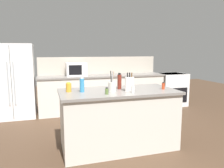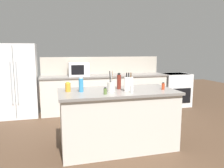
{
  "view_description": "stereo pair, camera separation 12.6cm",
  "coord_description": "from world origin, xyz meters",
  "px_view_note": "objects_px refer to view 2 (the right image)",
  "views": [
    {
      "loc": [
        -1.08,
        -3.24,
        1.57
      ],
      "look_at": [
        0.0,
        0.35,
        0.99
      ],
      "focal_mm": 35.0,
      "sensor_mm": 36.0,
      "label": 1
    },
    {
      "loc": [
        -0.96,
        -3.28,
        1.57
      ],
      "look_at": [
        0.0,
        0.35,
        0.99
      ],
      "focal_mm": 35.0,
      "sensor_mm": 36.0,
      "label": 2
    }
  ],
  "objects_px": {
    "refrigerator": "(17,81)",
    "microwave": "(79,69)",
    "spice_jar_paprika": "(163,86)",
    "utensil_crock": "(111,86)",
    "vinegar_bottle": "(119,82)",
    "knife_block": "(129,84)",
    "range_oven": "(175,89)",
    "honey_jar": "(68,87)",
    "dish_soap_bottle": "(81,85)",
    "spice_jar_oregano": "(105,91)",
    "salt_shaker": "(132,89)"
  },
  "relations": [
    {
      "from": "knife_block",
      "to": "spice_jar_oregano",
      "type": "height_order",
      "value": "knife_block"
    },
    {
      "from": "vinegar_bottle",
      "to": "honey_jar",
      "type": "bearing_deg",
      "value": -179.09
    },
    {
      "from": "vinegar_bottle",
      "to": "spice_jar_oregano",
      "type": "bearing_deg",
      "value": -130.93
    },
    {
      "from": "knife_block",
      "to": "utensil_crock",
      "type": "height_order",
      "value": "utensil_crock"
    },
    {
      "from": "utensil_crock",
      "to": "vinegar_bottle",
      "type": "height_order",
      "value": "utensil_crock"
    },
    {
      "from": "utensil_crock",
      "to": "knife_block",
      "type": "bearing_deg",
      "value": -5.41
    },
    {
      "from": "knife_block",
      "to": "dish_soap_bottle",
      "type": "distance_m",
      "value": 0.73
    },
    {
      "from": "range_oven",
      "to": "knife_block",
      "type": "relative_size",
      "value": 3.17
    },
    {
      "from": "salt_shaker",
      "to": "spice_jar_paprika",
      "type": "bearing_deg",
      "value": 12.59
    },
    {
      "from": "refrigerator",
      "to": "dish_soap_bottle",
      "type": "height_order",
      "value": "refrigerator"
    },
    {
      "from": "refrigerator",
      "to": "spice_jar_paprika",
      "type": "distance_m",
      "value": 3.49
    },
    {
      "from": "vinegar_bottle",
      "to": "honey_jar",
      "type": "relative_size",
      "value": 1.8
    },
    {
      "from": "honey_jar",
      "to": "range_oven",
      "type": "bearing_deg",
      "value": 34.08
    },
    {
      "from": "vinegar_bottle",
      "to": "spice_jar_paprika",
      "type": "bearing_deg",
      "value": -18.94
    },
    {
      "from": "range_oven",
      "to": "spice_jar_paprika",
      "type": "xyz_separation_m",
      "value": [
        -1.62,
        -2.33,
        0.53
      ]
    },
    {
      "from": "knife_block",
      "to": "dish_soap_bottle",
      "type": "bearing_deg",
      "value": -174.69
    },
    {
      "from": "vinegar_bottle",
      "to": "salt_shaker",
      "type": "bearing_deg",
      "value": -75.67
    },
    {
      "from": "refrigerator",
      "to": "honey_jar",
      "type": "height_order",
      "value": "refrigerator"
    },
    {
      "from": "range_oven",
      "to": "spice_jar_oregano",
      "type": "height_order",
      "value": "spice_jar_oregano"
    },
    {
      "from": "salt_shaker",
      "to": "knife_block",
      "type": "bearing_deg",
      "value": 90.11
    },
    {
      "from": "microwave",
      "to": "salt_shaker",
      "type": "height_order",
      "value": "microwave"
    },
    {
      "from": "knife_block",
      "to": "utensil_crock",
      "type": "distance_m",
      "value": 0.28
    },
    {
      "from": "dish_soap_bottle",
      "to": "refrigerator",
      "type": "bearing_deg",
      "value": 119.3
    },
    {
      "from": "utensil_crock",
      "to": "dish_soap_bottle",
      "type": "bearing_deg",
      "value": 166.82
    },
    {
      "from": "knife_block",
      "to": "honey_jar",
      "type": "distance_m",
      "value": 0.94
    },
    {
      "from": "range_oven",
      "to": "salt_shaker",
      "type": "relative_size",
      "value": 7.65
    },
    {
      "from": "range_oven",
      "to": "utensil_crock",
      "type": "height_order",
      "value": "utensil_crock"
    },
    {
      "from": "spice_jar_oregano",
      "to": "knife_block",
      "type": "bearing_deg",
      "value": 19.98
    },
    {
      "from": "refrigerator",
      "to": "microwave",
      "type": "relative_size",
      "value": 3.48
    },
    {
      "from": "microwave",
      "to": "spice_jar_paprika",
      "type": "bearing_deg",
      "value": -64.64
    },
    {
      "from": "spice_jar_paprika",
      "to": "vinegar_bottle",
      "type": "bearing_deg",
      "value": 161.06
    },
    {
      "from": "range_oven",
      "to": "honey_jar",
      "type": "distance_m",
      "value": 3.8
    },
    {
      "from": "honey_jar",
      "to": "spice_jar_oregano",
      "type": "bearing_deg",
      "value": -34.66
    },
    {
      "from": "range_oven",
      "to": "spice_jar_oregano",
      "type": "relative_size",
      "value": 9.07
    },
    {
      "from": "microwave",
      "to": "knife_block",
      "type": "relative_size",
      "value": 1.71
    },
    {
      "from": "vinegar_bottle",
      "to": "dish_soap_bottle",
      "type": "height_order",
      "value": "vinegar_bottle"
    },
    {
      "from": "utensil_crock",
      "to": "spice_jar_oregano",
      "type": "bearing_deg",
      "value": -127.64
    },
    {
      "from": "spice_jar_paprika",
      "to": "utensil_crock",
      "type": "bearing_deg",
      "value": 177.19
    },
    {
      "from": "salt_shaker",
      "to": "range_oven",
      "type": "bearing_deg",
      "value": 48.17
    },
    {
      "from": "spice_jar_oregano",
      "to": "vinegar_bottle",
      "type": "bearing_deg",
      "value": 49.07
    },
    {
      "from": "spice_jar_paprika",
      "to": "microwave",
      "type": "bearing_deg",
      "value": 115.36
    },
    {
      "from": "range_oven",
      "to": "microwave",
      "type": "xyz_separation_m",
      "value": [
        -2.72,
        0.0,
        0.64
      ]
    },
    {
      "from": "knife_block",
      "to": "spice_jar_paprika",
      "type": "xyz_separation_m",
      "value": [
        0.58,
        -0.02,
        -0.06
      ]
    },
    {
      "from": "knife_block",
      "to": "salt_shaker",
      "type": "distance_m",
      "value": 0.16
    },
    {
      "from": "refrigerator",
      "to": "honey_jar",
      "type": "bearing_deg",
      "value": -63.89
    },
    {
      "from": "vinegar_bottle",
      "to": "spice_jar_oregano",
      "type": "xyz_separation_m",
      "value": [
        -0.32,
        -0.36,
        -0.08
      ]
    },
    {
      "from": "microwave",
      "to": "dish_soap_bottle",
      "type": "distance_m",
      "value": 2.19
    },
    {
      "from": "microwave",
      "to": "vinegar_bottle",
      "type": "xyz_separation_m",
      "value": [
        0.43,
        -2.09,
        -0.04
      ]
    },
    {
      "from": "range_oven",
      "to": "utensil_crock",
      "type": "xyz_separation_m",
      "value": [
        -2.47,
        -2.28,
        0.56
      ]
    },
    {
      "from": "refrigerator",
      "to": "dish_soap_bottle",
      "type": "bearing_deg",
      "value": -60.7
    }
  ]
}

